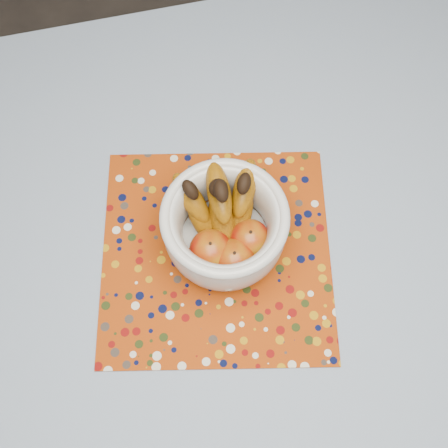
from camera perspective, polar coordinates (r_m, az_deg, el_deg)
name	(u,v)px	position (r m, az deg, el deg)	size (l,w,h in m)	color
table	(241,308)	(0.99, 1.84, -9.11)	(1.20, 1.20, 0.75)	brown
tablecloth	(242,297)	(0.91, 1.99, -7.94)	(1.32, 1.32, 0.01)	slate
placemat	(216,253)	(0.92, -0.84, -3.13)	(0.40, 0.40, 0.00)	#943208
fruit_bowl	(224,222)	(0.86, 0.01, 0.21)	(0.22, 0.22, 0.17)	silver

